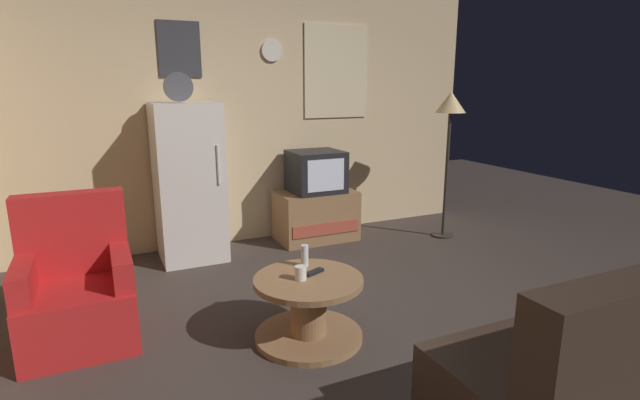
{
  "coord_description": "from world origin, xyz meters",
  "views": [
    {
      "loc": [
        -1.56,
        -2.56,
        1.66
      ],
      "look_at": [
        0.05,
        0.9,
        0.75
      ],
      "focal_mm": 27.22,
      "sensor_mm": 36.0,
      "label": 1
    }
  ],
  "objects_px": {
    "standing_lamp": "(450,114)",
    "crt_tv": "(316,171)",
    "tv_stand": "(316,215)",
    "wine_glass": "(305,256)",
    "mug_ceramic_white": "(301,273)",
    "fridge": "(189,182)",
    "couch": "(614,367)",
    "remote_control": "(314,272)",
    "armchair": "(77,291)",
    "coffee_table": "(309,308)"
  },
  "relations": [
    {
      "from": "standing_lamp",
      "to": "crt_tv",
      "type": "bearing_deg",
      "value": 159.42
    },
    {
      "from": "tv_stand",
      "to": "crt_tv",
      "type": "relative_size",
      "value": 1.56
    },
    {
      "from": "wine_glass",
      "to": "standing_lamp",
      "type": "bearing_deg",
      "value": 29.01
    },
    {
      "from": "mug_ceramic_white",
      "to": "tv_stand",
      "type": "bearing_deg",
      "value": 62.92
    },
    {
      "from": "fridge",
      "to": "couch",
      "type": "xyz_separation_m",
      "value": [
        1.42,
        -3.33,
        -0.44
      ]
    },
    {
      "from": "remote_control",
      "to": "crt_tv",
      "type": "bearing_deg",
      "value": 42.23
    },
    {
      "from": "standing_lamp",
      "to": "remote_control",
      "type": "relative_size",
      "value": 10.6
    },
    {
      "from": "couch",
      "to": "standing_lamp",
      "type": "bearing_deg",
      "value": 66.05
    },
    {
      "from": "standing_lamp",
      "to": "remote_control",
      "type": "distance_m",
      "value": 2.77
    },
    {
      "from": "wine_glass",
      "to": "armchair",
      "type": "distance_m",
      "value": 1.51
    },
    {
      "from": "coffee_table",
      "to": "remote_control",
      "type": "height_order",
      "value": "remote_control"
    },
    {
      "from": "fridge",
      "to": "remote_control",
      "type": "xyz_separation_m",
      "value": [
        0.47,
        -1.88,
        -0.31
      ]
    },
    {
      "from": "wine_glass",
      "to": "remote_control",
      "type": "height_order",
      "value": "wine_glass"
    },
    {
      "from": "fridge",
      "to": "tv_stand",
      "type": "height_order",
      "value": "fridge"
    },
    {
      "from": "tv_stand",
      "to": "standing_lamp",
      "type": "xyz_separation_m",
      "value": [
        1.34,
        -0.5,
        1.09
      ]
    },
    {
      "from": "crt_tv",
      "to": "remote_control",
      "type": "relative_size",
      "value": 3.6
    },
    {
      "from": "wine_glass",
      "to": "armchair",
      "type": "relative_size",
      "value": 0.16
    },
    {
      "from": "wine_glass",
      "to": "mug_ceramic_white",
      "type": "height_order",
      "value": "wine_glass"
    },
    {
      "from": "standing_lamp",
      "to": "armchair",
      "type": "height_order",
      "value": "standing_lamp"
    },
    {
      "from": "wine_glass",
      "to": "tv_stand",
      "type": "bearing_deg",
      "value": 63.22
    },
    {
      "from": "standing_lamp",
      "to": "tv_stand",
      "type": "bearing_deg",
      "value": 159.38
    },
    {
      "from": "coffee_table",
      "to": "standing_lamp",
      "type": "bearing_deg",
      "value": 32.24
    },
    {
      "from": "armchair",
      "to": "tv_stand",
      "type": "bearing_deg",
      "value": 29.25
    },
    {
      "from": "coffee_table",
      "to": "remote_control",
      "type": "relative_size",
      "value": 4.8
    },
    {
      "from": "armchair",
      "to": "couch",
      "type": "relative_size",
      "value": 0.56
    },
    {
      "from": "crt_tv",
      "to": "armchair",
      "type": "xyz_separation_m",
      "value": [
        -2.31,
        -1.3,
        -0.42
      ]
    },
    {
      "from": "wine_glass",
      "to": "fridge",
      "type": "bearing_deg",
      "value": 105.14
    },
    {
      "from": "coffee_table",
      "to": "armchair",
      "type": "xyz_separation_m",
      "value": [
        -1.38,
        0.65,
        0.12
      ]
    },
    {
      "from": "standing_lamp",
      "to": "couch",
      "type": "xyz_separation_m",
      "value": [
        -1.26,
        -2.84,
        -1.05
      ]
    },
    {
      "from": "crt_tv",
      "to": "mug_ceramic_white",
      "type": "bearing_deg",
      "value": -117.09
    },
    {
      "from": "tv_stand",
      "to": "couch",
      "type": "distance_m",
      "value": 3.34
    },
    {
      "from": "coffee_table",
      "to": "wine_glass",
      "type": "relative_size",
      "value": 4.8
    },
    {
      "from": "tv_stand",
      "to": "couch",
      "type": "relative_size",
      "value": 0.49
    },
    {
      "from": "standing_lamp",
      "to": "wine_glass",
      "type": "height_order",
      "value": "standing_lamp"
    },
    {
      "from": "coffee_table",
      "to": "armchair",
      "type": "distance_m",
      "value": 1.52
    },
    {
      "from": "coffee_table",
      "to": "mug_ceramic_white",
      "type": "distance_m",
      "value": 0.27
    },
    {
      "from": "standing_lamp",
      "to": "couch",
      "type": "height_order",
      "value": "standing_lamp"
    },
    {
      "from": "standing_lamp",
      "to": "wine_glass",
      "type": "distance_m",
      "value": 2.67
    },
    {
      "from": "remote_control",
      "to": "fridge",
      "type": "bearing_deg",
      "value": 80.96
    },
    {
      "from": "fridge",
      "to": "armchair",
      "type": "height_order",
      "value": "fridge"
    },
    {
      "from": "tv_stand",
      "to": "wine_glass",
      "type": "relative_size",
      "value": 5.6
    },
    {
      "from": "coffee_table",
      "to": "couch",
      "type": "bearing_deg",
      "value": -53.94
    },
    {
      "from": "crt_tv",
      "to": "standing_lamp",
      "type": "relative_size",
      "value": 0.34
    },
    {
      "from": "fridge",
      "to": "standing_lamp",
      "type": "relative_size",
      "value": 1.11
    },
    {
      "from": "coffee_table",
      "to": "couch",
      "type": "xyz_separation_m",
      "value": [
        1.02,
        -1.4,
        0.1
      ]
    },
    {
      "from": "crt_tv",
      "to": "coffee_table",
      "type": "distance_m",
      "value": 2.22
    },
    {
      "from": "coffee_table",
      "to": "wine_glass",
      "type": "distance_m",
      "value": 0.36
    },
    {
      "from": "wine_glass",
      "to": "coffee_table",
      "type": "bearing_deg",
      "value": -106.9
    },
    {
      "from": "tv_stand",
      "to": "armchair",
      "type": "distance_m",
      "value": 2.65
    },
    {
      "from": "wine_glass",
      "to": "mug_ceramic_white",
      "type": "bearing_deg",
      "value": -119.49
    }
  ]
}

